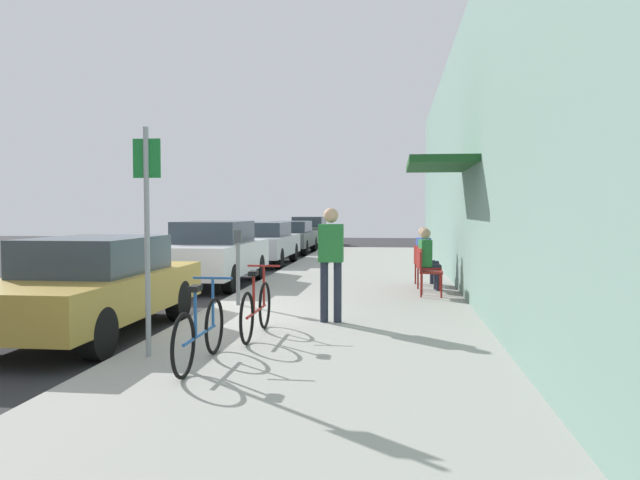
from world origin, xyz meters
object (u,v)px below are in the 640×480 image
Objects in this scene: street_sign at (147,223)px; bicycle_0 at (200,332)px; cafe_chair_1 at (425,266)px; seated_patron_1 at (428,257)px; parked_car_0 at (92,285)px; parking_meter at (238,261)px; parked_car_3 at (290,236)px; pedestrian_standing at (331,255)px; parked_car_1 at (213,253)px; parked_car_4 at (309,231)px; bicycle_1 at (256,309)px; seated_patron_2 at (426,254)px; cafe_chair_2 at (423,262)px; parked_car_2 at (263,243)px; cafe_chair_0 at (427,270)px.

bicycle_0 is at bearing -24.47° from street_sign.
cafe_chair_1 is 0.67× the size of seated_patron_1.
parking_meter is at bearing 55.32° from parked_car_0.
pedestrian_standing is at bearing -78.19° from parked_car_3.
parked_car_1 reaches higher than bicycle_0.
parked_car_4 is 1.69× the size of street_sign.
parking_meter is at bearing -144.57° from seated_patron_1.
seated_patron_1 is at bearing 63.54° from bicycle_1.
parked_car_0 is 2.59× the size of pedestrian_standing.
seated_patron_2 reaches higher than parked_car_3.
cafe_chair_2 is (-0.06, 0.93, -0.19)m from seated_patron_1.
parked_car_0 is 2.38m from street_sign.
parked_car_1 is 5.57m from parked_car_2.
parked_car_1 is 3.33× the size of parking_meter.
parked_car_1 is 4.98m from seated_patron_2.
parked_car_4 reaches higher than parked_car_3.
parked_car_0 is 1.00× the size of parked_car_4.
cafe_chair_1 and cafe_chair_2 have the same top height.
cafe_chair_0 and cafe_chair_1 have the same top height.
bicycle_0 is (0.71, -0.32, -1.16)m from street_sign.
cafe_chair_0 is 0.67× the size of seated_patron_1.
bicycle_0 is at bearing -41.01° from parked_car_0.
bicycle_0 is 1.01× the size of pedestrian_standing.
parking_meter is at bearing -155.68° from cafe_chair_0.
parked_car_0 is at bearing -142.56° from cafe_chair_0.
street_sign is (1.50, -13.03, 0.91)m from parked_car_2.
parked_car_1 is 6.09m from pedestrian_standing.
parked_car_1 is at bearing 90.00° from parked_car_0.
parked_car_1 is 1.00× the size of parked_car_4.
cafe_chair_1 is (4.91, -6.77, -0.10)m from parked_car_2.
seated_patron_2 is at bearing 48.51° from parked_car_0.
parked_car_0 reaches higher than cafe_chair_1.
street_sign is at bearing -122.46° from cafe_chair_0.
parked_car_2 is 11.17m from pedestrian_standing.
seated_patron_2 reaches higher than bicycle_1.
parked_car_4 is 5.06× the size of cafe_chair_0.
parked_car_2 is 5.06× the size of cafe_chair_0.
parked_car_2 is at bearing 122.62° from cafe_chair_0.
seated_patron_1 is 1.48× the size of cafe_chair_2.
parked_car_3 is 13.91m from cafe_chair_0.
cafe_chair_2 is at bearing 71.97° from pedestrian_standing.
parked_car_1 is 5.34m from cafe_chair_0.
bicycle_1 is (0.26, 1.58, 0.00)m from bicycle_0.
parking_meter is 3.70m from cafe_chair_0.
parked_car_1 is (0.00, 5.86, 0.06)m from parked_car_0.
street_sign is 8.03m from cafe_chair_2.
pedestrian_standing is (3.34, 0.77, 0.40)m from parked_car_0.
parked_car_0 is 5.06× the size of cafe_chair_2.
parking_meter is 1.02× the size of seated_patron_2.
parked_car_1 reaches higher than cafe_chair_2.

